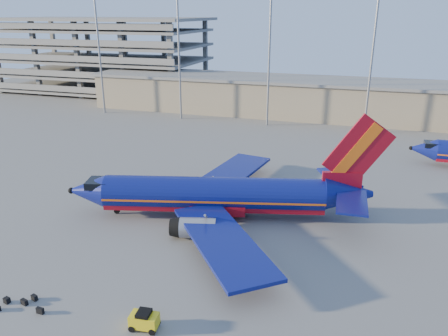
% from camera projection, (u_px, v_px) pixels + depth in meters
% --- Properties ---
extents(ground, '(220.00, 220.00, 0.00)m').
position_uv_depth(ground, '(223.00, 219.00, 51.33)').
color(ground, slate).
rests_on(ground, ground).
extents(terminal_building, '(122.00, 16.00, 8.50)m').
position_uv_depth(terminal_building, '(344.00, 99.00, 98.94)').
color(terminal_building, gray).
rests_on(terminal_building, ground).
extents(parking_garage, '(62.00, 32.00, 21.40)m').
position_uv_depth(parking_garage, '(103.00, 51.00, 131.57)').
color(parking_garage, slate).
rests_on(parking_garage, ground).
extents(light_mast_row, '(101.60, 1.60, 28.65)m').
position_uv_depth(light_mast_row, '(320.00, 41.00, 85.16)').
color(light_mast_row, gray).
rests_on(light_mast_row, ground).
extents(aircraft_main, '(36.76, 34.90, 12.70)m').
position_uv_depth(aircraft_main, '(221.00, 195.00, 51.28)').
color(aircraft_main, navy).
rests_on(aircraft_main, ground).
extents(baggage_tug, '(2.29, 1.52, 1.56)m').
position_uv_depth(baggage_tug, '(144.00, 320.00, 33.39)').
color(baggage_tug, yellow).
rests_on(baggage_tug, ground).
extents(luggage_pile, '(4.19, 2.50, 0.53)m').
position_uv_depth(luggage_pile, '(21.00, 304.00, 36.14)').
color(luggage_pile, black).
rests_on(luggage_pile, ground).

